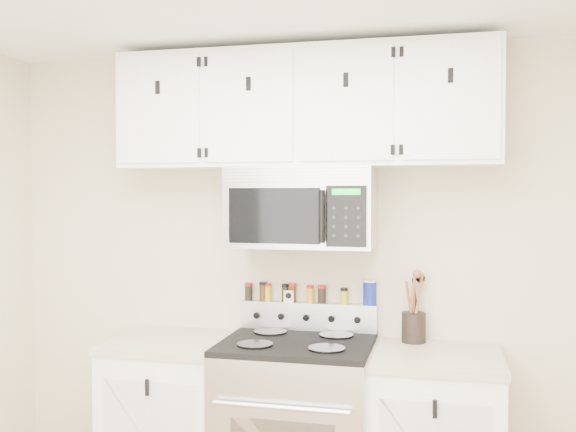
% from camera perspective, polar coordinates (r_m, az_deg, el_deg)
% --- Properties ---
extents(back_wall, '(3.50, 0.01, 2.50)m').
position_cam_1_polar(back_wall, '(3.59, 1.91, -5.23)').
color(back_wall, beige).
rests_on(back_wall, floor).
extents(range, '(0.76, 0.65, 1.10)m').
position_cam_1_polar(range, '(3.47, 0.80, -18.50)').
color(range, '#B7B7BA').
rests_on(range, floor).
extents(base_cabinet_left, '(0.64, 0.62, 0.92)m').
position_cam_1_polar(base_cabinet_left, '(3.70, -10.14, -17.63)').
color(base_cabinet_left, white).
rests_on(base_cabinet_left, floor).
extents(microwave, '(0.76, 0.44, 0.42)m').
position_cam_1_polar(microwave, '(3.37, 1.29, 0.79)').
color(microwave, '#9E9EA3').
rests_on(microwave, back_wall).
extents(upper_cabinets, '(2.00, 0.35, 0.62)m').
position_cam_1_polar(upper_cabinets, '(3.43, 1.37, 9.52)').
color(upper_cabinets, white).
rests_on(upper_cabinets, back_wall).
extents(utensil_crock, '(0.13, 0.13, 0.37)m').
position_cam_1_polar(utensil_crock, '(3.48, 11.11, -9.47)').
color(utensil_crock, black).
rests_on(utensil_crock, base_cabinet_right).
extents(kitchen_timer, '(0.06, 0.05, 0.06)m').
position_cam_1_polar(kitchen_timer, '(3.59, 0.14, -7.11)').
color(kitchen_timer, silver).
rests_on(kitchen_timer, range).
extents(salt_canister, '(0.07, 0.07, 0.13)m').
position_cam_1_polar(salt_canister, '(3.51, 7.27, -6.76)').
color(salt_canister, navy).
rests_on(salt_canister, range).
extents(spice_jar_0, '(0.05, 0.05, 0.10)m').
position_cam_1_polar(spice_jar_0, '(3.65, -3.52, -6.70)').
color(spice_jar_0, black).
rests_on(spice_jar_0, range).
extents(spice_jar_1, '(0.05, 0.05, 0.10)m').
position_cam_1_polar(spice_jar_1, '(3.63, -2.21, -6.70)').
color(spice_jar_1, '#40270F').
rests_on(spice_jar_1, range).
extents(spice_jar_2, '(0.04, 0.04, 0.10)m').
position_cam_1_polar(spice_jar_2, '(3.62, -1.80, -6.76)').
color(spice_jar_2, gold).
rests_on(spice_jar_2, range).
extents(spice_jar_3, '(0.04, 0.04, 0.10)m').
position_cam_1_polar(spice_jar_3, '(3.60, -0.26, -6.82)').
color(spice_jar_3, black).
rests_on(spice_jar_3, range).
extents(spice_jar_4, '(0.04, 0.04, 0.10)m').
position_cam_1_polar(spice_jar_4, '(3.59, 0.40, -6.80)').
color(spice_jar_4, '#3D210E').
rests_on(spice_jar_4, range).
extents(spice_jar_5, '(0.04, 0.04, 0.10)m').
position_cam_1_polar(spice_jar_5, '(3.57, 1.98, -6.92)').
color(spice_jar_5, gold).
rests_on(spice_jar_5, range).
extents(spice_jar_6, '(0.05, 0.05, 0.10)m').
position_cam_1_polar(spice_jar_6, '(3.55, 3.03, -6.93)').
color(spice_jar_6, black).
rests_on(spice_jar_6, range).
extents(spice_jar_7, '(0.04, 0.04, 0.09)m').
position_cam_1_polar(spice_jar_7, '(3.53, 5.00, -7.07)').
color(spice_jar_7, gold).
rests_on(spice_jar_7, range).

